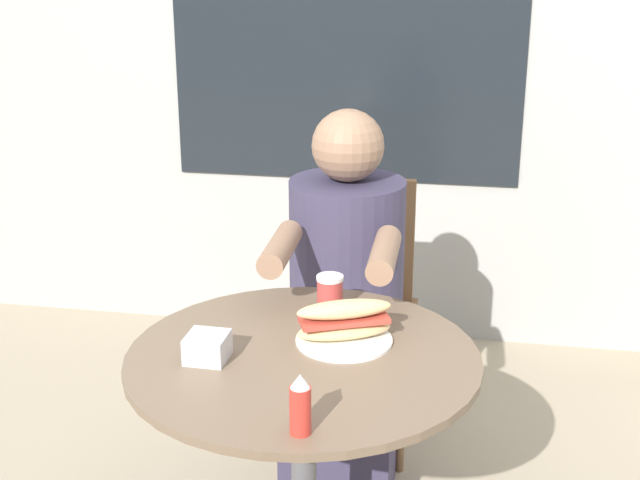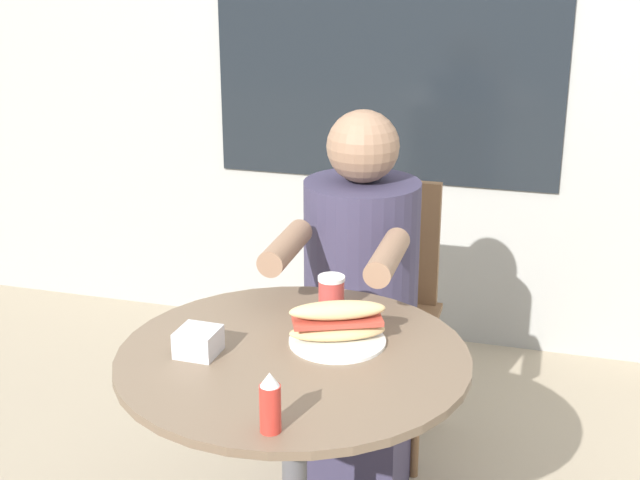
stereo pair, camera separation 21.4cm
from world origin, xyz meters
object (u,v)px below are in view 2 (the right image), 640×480
diner_chair (382,288)px  seated_diner (357,335)px  drink_cup (331,293)px  condiment_bottle (270,403)px  cafe_table (294,426)px  sandwich_on_plate (337,325)px

diner_chair → seated_diner: size_ratio=0.74×
diner_chair → drink_cup: bearing=90.1°
seated_diner → condiment_bottle: (0.05, -0.91, 0.28)m
cafe_table → diner_chair: 0.93m
diner_chair → cafe_table: bearing=88.7°
cafe_table → condiment_bottle: condiment_bottle is taller
cafe_table → drink_cup: drink_cup is taller
cafe_table → sandwich_on_plate: size_ratio=3.47×
diner_chair → condiment_bottle: 1.29m
diner_chair → drink_cup: size_ratio=9.39×
sandwich_on_plate → drink_cup: bearing=109.9°
diner_chair → drink_cup: diner_chair is taller
diner_chair → condiment_bottle: size_ratio=6.97×
cafe_table → seated_diner: (0.01, 0.59, -0.03)m
sandwich_on_plate → condiment_bottle: (-0.02, -0.41, 0.02)m
seated_diner → sandwich_on_plate: (0.07, -0.50, 0.26)m
diner_chair → sandwich_on_plate: size_ratio=3.75×
seated_diner → sandwich_on_plate: 0.57m
drink_cup → sandwich_on_plate: bearing=-70.1°
cafe_table → condiment_bottle: size_ratio=6.46×
drink_cup → condiment_bottle: (0.04, -0.58, 0.01)m
seated_diner → sandwich_on_plate: seated_diner is taller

